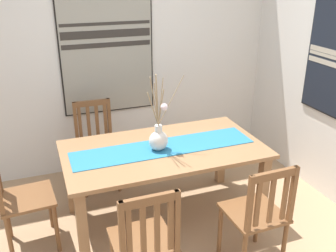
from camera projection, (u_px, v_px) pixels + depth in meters
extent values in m
cube|color=silver|center=(117.00, 52.00, 4.20)|extent=(6.40, 0.12, 2.70)
cube|color=#8E6642|center=(164.00, 149.00, 3.36)|extent=(1.77, 0.96, 0.03)
cube|color=#8E6642|center=(83.00, 230.00, 2.90)|extent=(0.08, 0.08, 0.70)
cube|color=#8E6642|center=(263.00, 191.00, 3.41)|extent=(0.08, 0.08, 0.70)
cube|color=#8E6642|center=(70.00, 180.00, 3.59)|extent=(0.08, 0.08, 0.70)
cube|color=#8E6642|center=(221.00, 153.00, 4.11)|extent=(0.08, 0.08, 0.70)
cube|color=#236B93|center=(164.00, 147.00, 3.35)|extent=(1.63, 0.36, 0.01)
ellipsoid|color=silver|center=(159.00, 141.00, 3.27)|extent=(0.17, 0.14, 0.18)
cylinder|color=silver|center=(158.00, 129.00, 3.23)|extent=(0.06, 0.06, 0.07)
cylinder|color=#997F5B|center=(153.00, 109.00, 3.15)|extent=(0.10, 0.02, 0.31)
cylinder|color=#997F5B|center=(171.00, 101.00, 3.16)|extent=(0.23, 0.02, 0.43)
cylinder|color=#997F5B|center=(156.00, 105.00, 3.13)|extent=(0.05, 0.03, 0.39)
cylinder|color=#997F5B|center=(157.00, 101.00, 3.06)|extent=(0.07, 0.13, 0.48)
cylinder|color=#997F5B|center=(161.00, 108.00, 3.15)|extent=(0.05, 0.03, 0.32)
cylinder|color=#997F5B|center=(154.00, 102.00, 3.05)|extent=(0.11, 0.13, 0.47)
cylinder|color=#997F5B|center=(161.00, 103.00, 3.06)|extent=(0.02, 0.16, 0.46)
sphere|color=silver|center=(164.00, 107.00, 3.14)|extent=(0.06, 0.06, 0.06)
cube|color=brown|center=(253.00, 213.00, 2.91)|extent=(0.43, 0.43, 0.03)
cylinder|color=brown|center=(220.00, 230.00, 3.10)|extent=(0.04, 0.04, 0.45)
cylinder|color=brown|center=(257.00, 220.00, 3.22)|extent=(0.04, 0.04, 0.45)
cylinder|color=brown|center=(284.00, 246.00, 2.91)|extent=(0.04, 0.04, 0.45)
cube|color=brown|center=(250.00, 205.00, 2.60)|extent=(0.04, 0.04, 0.45)
cube|color=brown|center=(292.00, 194.00, 2.72)|extent=(0.04, 0.04, 0.45)
cube|color=brown|center=(275.00, 175.00, 2.58)|extent=(0.38, 0.04, 0.06)
cube|color=brown|center=(258.00, 204.00, 2.63)|extent=(0.04, 0.02, 0.36)
cube|color=brown|center=(271.00, 201.00, 2.66)|extent=(0.04, 0.02, 0.36)
cube|color=brown|center=(285.00, 198.00, 2.70)|extent=(0.04, 0.02, 0.36)
cube|color=brown|center=(27.00, 198.00, 3.10)|extent=(0.45, 0.45, 0.03)
cylinder|color=brown|center=(50.00, 206.00, 3.41)|extent=(0.04, 0.04, 0.45)
cylinder|color=brown|center=(57.00, 229.00, 3.11)|extent=(0.04, 0.04, 0.45)
cylinder|color=brown|center=(7.00, 216.00, 3.28)|extent=(0.04, 0.04, 0.45)
cylinder|color=brown|center=(10.00, 241.00, 2.97)|extent=(0.04, 0.04, 0.45)
cube|color=brown|center=(97.00, 147.00, 3.98)|extent=(0.43, 0.43, 0.03)
cylinder|color=brown|center=(119.00, 172.00, 3.97)|extent=(0.04, 0.04, 0.45)
cylinder|color=brown|center=(84.00, 178.00, 3.86)|extent=(0.04, 0.04, 0.45)
cylinder|color=brown|center=(112.00, 157.00, 4.29)|extent=(0.04, 0.04, 0.45)
cylinder|color=brown|center=(80.00, 162.00, 4.18)|extent=(0.04, 0.04, 0.45)
cube|color=brown|center=(109.00, 118.00, 4.11)|extent=(0.04, 0.04, 0.44)
cube|color=brown|center=(76.00, 122.00, 4.00)|extent=(0.04, 0.04, 0.44)
cube|color=brown|center=(91.00, 103.00, 3.98)|extent=(0.38, 0.04, 0.06)
cube|color=brown|center=(105.00, 120.00, 4.11)|extent=(0.04, 0.02, 0.35)
cube|color=brown|center=(97.00, 121.00, 4.08)|extent=(0.04, 0.02, 0.35)
cube|color=brown|center=(89.00, 122.00, 4.05)|extent=(0.04, 0.02, 0.35)
cube|color=brown|center=(80.00, 123.00, 4.02)|extent=(0.04, 0.02, 0.35)
cube|color=brown|center=(142.00, 241.00, 2.62)|extent=(0.42, 0.42, 0.03)
cylinder|color=brown|center=(159.00, 246.00, 2.92)|extent=(0.04, 0.04, 0.45)
cube|color=brown|center=(122.00, 234.00, 2.30)|extent=(0.04, 0.04, 0.47)
cube|color=brown|center=(177.00, 222.00, 2.41)|extent=(0.04, 0.04, 0.47)
cube|color=brown|center=(150.00, 200.00, 2.28)|extent=(0.38, 0.03, 0.06)
cube|color=brown|center=(129.00, 235.00, 2.32)|extent=(0.04, 0.02, 0.38)
cube|color=brown|center=(143.00, 231.00, 2.35)|extent=(0.04, 0.02, 0.38)
cube|color=brown|center=(157.00, 228.00, 2.38)|extent=(0.04, 0.02, 0.38)
cube|color=brown|center=(171.00, 225.00, 2.41)|extent=(0.04, 0.02, 0.38)
cube|color=black|center=(107.00, 51.00, 4.10)|extent=(1.02, 0.04, 1.37)
cube|color=gray|center=(107.00, 52.00, 4.09)|extent=(0.99, 0.01, 1.34)
cube|color=#2D2823|center=(106.00, 34.00, 4.01)|extent=(0.96, 0.00, 0.08)
cube|color=#2D2823|center=(106.00, 24.00, 3.97)|extent=(0.96, 0.00, 0.03)
cube|color=#2D2823|center=(107.00, 45.00, 4.05)|extent=(0.96, 0.00, 0.05)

